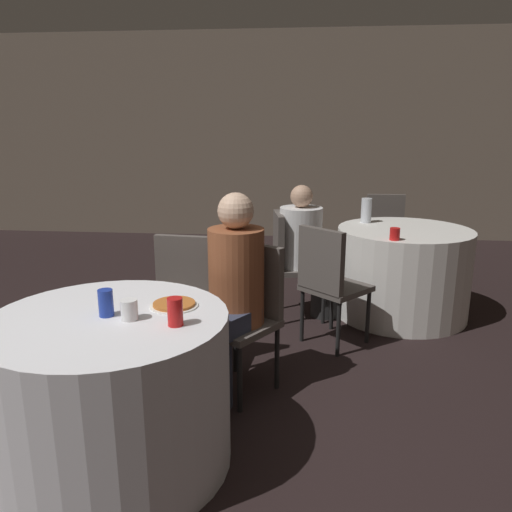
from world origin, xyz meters
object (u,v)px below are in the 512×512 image
Objects in this scene: chair_far_north at (385,230)px; chair_far_southwest at (328,277)px; table_far at (402,272)px; person_white_shirt at (309,251)px; person_floral_shirt at (229,299)px; pizza_plate_near at (174,304)px; chair_near_northeast at (247,304)px; soda_can_red at (175,312)px; bottle_far at (366,210)px; chair_near_north at (181,293)px; soda_can_blue at (106,303)px; table_near at (114,391)px; chair_far_west at (289,256)px.

chair_far_north and chair_far_southwest have the same top height.
table_far is 0.82m from person_white_shirt.
person_floral_shirt is 1.40m from person_white_shirt.
chair_far_southwest is 1.49m from pizza_plate_near.
chair_near_northeast is 0.80× the size of person_white_shirt.
bottle_far is at bearing 66.31° from soda_can_red.
chair_far_north is 3.43m from soda_can_red.
person_floral_shirt is at bearing 70.04° from pizza_plate_near.
bottle_far is (1.13, 2.20, 0.10)m from pizza_plate_near.
table_far is 4.82× the size of pizza_plate_near.
chair_far_north is at bearing -83.18° from person_floral_shirt.
chair_near_northeast is at bearing -131.12° from table_far.
person_floral_shirt is 5.31× the size of pizza_plate_near.
chair_far_southwest is 0.80× the size of person_white_shirt.
person_white_shirt is (0.81, 1.03, 0.04)m from chair_near_north.
person_white_shirt is 9.05× the size of soda_can_blue.
table_near is 0.96m from chair_near_northeast.
soda_can_red is (0.24, -1.02, 0.27)m from chair_near_north.
chair_near_northeast and chair_far_north have the same top height.
chair_near_northeast is at bearing -90.00° from person_floral_shirt.
chair_far_north is 1.00× the size of chair_far_west.
chair_near_north is 0.46m from person_floral_shirt.
chair_near_northeast and chair_far_southwest have the same top height.
chair_near_north reaches higher than pizza_plate_near.
chair_near_northeast is 3.88× the size of pizza_plate_near.
chair_far_north is at bearing 90.23° from table_far.
table_near is 0.54m from soda_can_red.
bottle_far is (1.40, 2.35, 0.05)m from soda_can_blue.
person_floral_shirt is (-1.24, -2.41, 0.08)m from chair_far_north.
pizza_plate_near reaches higher than table_near.
chair_far_southwest is 7.22× the size of soda_can_blue.
chair_far_west is at bearing 69.15° from table_near.
pizza_plate_near is at bearing -29.20° from person_white_shirt.
soda_can_blue is (-1.69, -3.06, 0.27)m from chair_far_north.
chair_far_southwest is at bearing -132.53° from table_far.
soda_can_red is (0.33, -0.07, 0.43)m from table_near.
person_floral_shirt is at bearing -22.86° from chair_far_west.
soda_can_red is at bearing -25.50° from person_white_shirt.
table_far is 0.97m from chair_far_southwest.
table_near is at bearing -148.98° from pizza_plate_near.
chair_near_north reaches higher than soda_can_red.
table_near is 3.51m from chair_far_north.
person_white_shirt is (0.16, 0.03, 0.04)m from chair_far_west.
person_floral_shirt is (0.35, -0.29, 0.08)m from chair_near_north.
soda_can_blue is (-0.27, -0.15, 0.05)m from pizza_plate_near.
chair_near_northeast is at bearing 165.66° from chair_near_north.
chair_far_west reaches higher than table_far.
chair_far_west reaches higher than table_near.
person_floral_shirt is at bearing 80.97° from soda_can_red.
table_far is at bearing 90.00° from chair_far_north.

